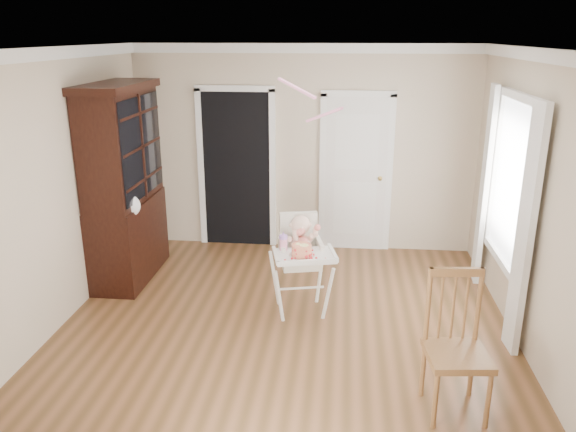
# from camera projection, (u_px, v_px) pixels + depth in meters

# --- Properties ---
(floor) EXTENTS (5.00, 5.00, 0.00)m
(floor) POSITION_uv_depth(u_px,v_px,m) (283.00, 336.00, 5.48)
(floor) COLOR #55391D
(floor) RESTS_ON ground
(ceiling) EXTENTS (5.00, 5.00, 0.00)m
(ceiling) POSITION_uv_depth(u_px,v_px,m) (282.00, 48.00, 4.64)
(ceiling) COLOR white
(ceiling) RESTS_ON wall_back
(wall_back) EXTENTS (4.50, 0.00, 4.50)m
(wall_back) POSITION_uv_depth(u_px,v_px,m) (303.00, 150.00, 7.42)
(wall_back) COLOR #C2B397
(wall_back) RESTS_ON floor
(wall_left) EXTENTS (0.00, 5.00, 5.00)m
(wall_left) POSITION_uv_depth(u_px,v_px,m) (45.00, 197.00, 5.28)
(wall_left) COLOR #C2B397
(wall_left) RESTS_ON floor
(wall_right) EXTENTS (0.00, 5.00, 5.00)m
(wall_right) POSITION_uv_depth(u_px,v_px,m) (541.00, 212.00, 4.84)
(wall_right) COLOR #C2B397
(wall_right) RESTS_ON floor
(crown_molding) EXTENTS (4.50, 5.00, 0.12)m
(crown_molding) POSITION_uv_depth(u_px,v_px,m) (282.00, 56.00, 4.66)
(crown_molding) COLOR white
(crown_molding) RESTS_ON ceiling
(doorway) EXTENTS (1.06, 0.05, 2.22)m
(doorway) POSITION_uv_depth(u_px,v_px,m) (237.00, 166.00, 7.57)
(doorway) COLOR black
(doorway) RESTS_ON wall_back
(closet_door) EXTENTS (0.96, 0.09, 2.13)m
(closet_door) POSITION_uv_depth(u_px,v_px,m) (356.00, 175.00, 7.43)
(closet_door) COLOR white
(closet_door) RESTS_ON wall_back
(window_right) EXTENTS (0.13, 1.84, 2.30)m
(window_right) POSITION_uv_depth(u_px,v_px,m) (507.00, 194.00, 5.62)
(window_right) COLOR white
(window_right) RESTS_ON wall_right
(high_chair) EXTENTS (0.76, 0.87, 1.07)m
(high_chair) POSITION_uv_depth(u_px,v_px,m) (301.00, 253.00, 5.77)
(high_chair) COLOR white
(high_chair) RESTS_ON floor
(baby) EXTENTS (0.34, 0.25, 0.47)m
(baby) POSITION_uv_depth(u_px,v_px,m) (301.00, 238.00, 5.75)
(baby) COLOR beige
(baby) RESTS_ON high_chair
(cake) EXTENTS (0.25, 0.25, 0.12)m
(cake) POSITION_uv_depth(u_px,v_px,m) (302.00, 250.00, 5.47)
(cake) COLOR silver
(cake) RESTS_ON high_chair
(sippy_cup) EXTENTS (0.08, 0.08, 0.20)m
(sippy_cup) POSITION_uv_depth(u_px,v_px,m) (283.00, 242.00, 5.60)
(sippy_cup) COLOR pink
(sippy_cup) RESTS_ON high_chair
(china_cabinet) EXTENTS (0.61, 1.37, 2.30)m
(china_cabinet) POSITION_uv_depth(u_px,v_px,m) (124.00, 184.00, 6.50)
(china_cabinet) COLOR black
(china_cabinet) RESTS_ON floor
(dining_chair) EXTENTS (0.50, 0.50, 1.12)m
(dining_chair) POSITION_uv_depth(u_px,v_px,m) (456.00, 349.00, 4.28)
(dining_chair) COLOR brown
(dining_chair) RESTS_ON floor
(streamer) EXTENTS (0.37, 0.36, 0.15)m
(streamer) POSITION_uv_depth(u_px,v_px,m) (296.00, 88.00, 4.85)
(streamer) COLOR pink
(streamer) RESTS_ON ceiling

